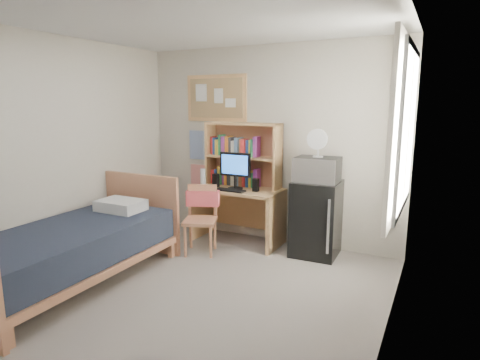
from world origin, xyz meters
The scene contains 25 objects.
floor centered at (0.00, 0.00, -0.01)m, with size 3.60×4.20×0.02m, color gray.
ceiling centered at (0.00, 0.00, 2.60)m, with size 3.60×4.20×0.02m, color silver.
wall_back centered at (0.00, 2.10, 1.30)m, with size 3.60×0.04×2.60m, color beige.
wall_left centered at (-1.80, 0.00, 1.30)m, with size 0.04×4.20×2.60m, color beige.
wall_right centered at (1.80, 0.00, 1.30)m, with size 0.04×4.20×2.60m, color beige.
window_unit centered at (1.75, 1.20, 1.60)m, with size 0.10×1.40×1.70m, color white.
curtain_left centered at (1.72, 0.80, 1.60)m, with size 0.04×0.55×1.70m, color silver.
curtain_right centered at (1.72, 1.60, 1.60)m, with size 0.04×0.55×1.70m, color silver.
bulletin_board centered at (-0.78, 2.08, 1.92)m, with size 0.94×0.03×0.64m, color #A28255.
poster_wave centered at (-1.10, 2.09, 1.25)m, with size 0.30×0.01×0.42m, color #274C9C.
poster_japan centered at (-1.10, 2.09, 0.78)m, with size 0.28×0.01×0.36m, color red.
desk centered at (-0.29, 1.78, 0.37)m, with size 1.18×0.59×0.74m, color tan.
desk_chair centered at (-0.51, 1.19, 0.42)m, with size 0.42×0.42×0.85m, color tan.
mini_fridge centered at (0.78, 1.81, 0.46)m, with size 0.54×0.54×0.93m, color black.
bed centered at (-1.24, -0.13, 0.30)m, with size 1.09×2.18×0.60m, color black.
hutch centered at (-0.29, 1.93, 1.17)m, with size 1.05×0.27×0.86m, color tan.
monitor centered at (-0.30, 1.72, 0.97)m, with size 0.44×0.03×0.47m, color black.
keyboard centered at (-0.30, 1.58, 0.75)m, with size 0.41×0.13×0.02m, color black.
speaker_left centered at (-0.60, 1.73, 0.83)m, with size 0.07×0.07×0.18m, color black.
speaker_right centered at (0.00, 1.72, 0.82)m, with size 0.07×0.07×0.17m, color black.
water_bottle centered at (-0.78, 1.69, 0.86)m, with size 0.07×0.07×0.24m, color silver.
hoodie centered at (-0.58, 1.38, 0.66)m, with size 0.42×0.13×0.20m, color #DE545A.
microwave centered at (0.78, 1.79, 1.07)m, with size 0.51×0.39×0.29m, color silver.
desk_fan centered at (0.78, 1.79, 1.37)m, with size 0.24×0.24×0.30m, color silver.
pillow centered at (-1.24, 0.62, 0.66)m, with size 0.53×0.37×0.13m, color silver.
Camera 1 is at (2.11, -2.83, 1.85)m, focal length 30.00 mm.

